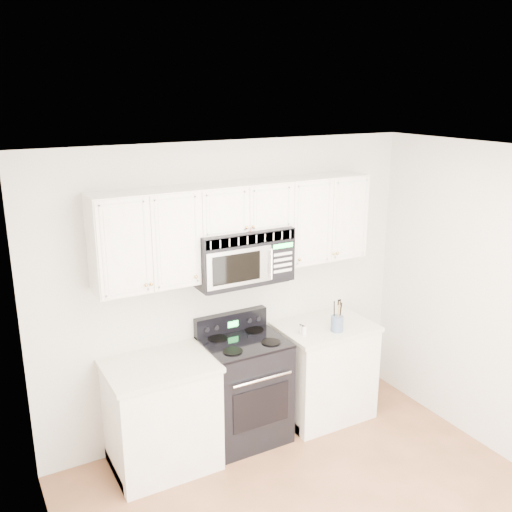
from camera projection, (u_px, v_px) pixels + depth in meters
room at (357, 373)px, 3.55m from camera, size 3.51×3.51×2.61m
base_cabinet_left at (162, 418)px, 4.63m from camera, size 0.86×0.65×0.92m
base_cabinet_right at (323, 373)px, 5.38m from camera, size 0.86×0.65×0.92m
range at (244, 388)px, 4.99m from camera, size 0.69×0.63×1.10m
upper_cabinets at (239, 223)px, 4.70m from camera, size 2.44×0.37×0.75m
microwave at (240, 255)px, 4.73m from camera, size 0.82×0.46×0.45m
utensil_crock at (337, 323)px, 5.08m from camera, size 0.11×0.11×0.30m
shaker_salt at (301, 328)px, 5.03m from camera, size 0.04×0.04×0.10m
shaker_pepper at (304, 330)px, 4.99m from camera, size 0.04×0.04×0.11m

